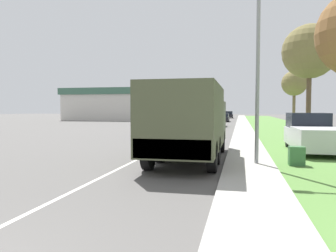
{
  "coord_description": "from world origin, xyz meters",
  "views": [
    {
      "loc": [
        4.16,
        -2.24,
        2.1
      ],
      "look_at": [
        0.87,
        12.61,
        1.31
      ],
      "focal_mm": 35.0,
      "sensor_mm": 36.0,
      "label": 1
    }
  ],
  "objects_px": {
    "car_second_ahead": "(217,121)",
    "car_farthest_ahead": "(229,115)",
    "car_third_ahead": "(224,118)",
    "lamp_post": "(252,41)",
    "car_fourth_ahead": "(209,116)",
    "military_truck": "(190,120)",
    "car_nearest_ahead": "(158,127)",
    "pickup_truck": "(312,133)"
  },
  "relations": [
    {
      "from": "car_fourth_ahead",
      "to": "lamp_post",
      "type": "bearing_deg",
      "value": -83.19
    },
    {
      "from": "car_second_ahead",
      "to": "car_third_ahead",
      "type": "relative_size",
      "value": 0.93
    },
    {
      "from": "car_farthest_ahead",
      "to": "lamp_post",
      "type": "distance_m",
      "value": 63.95
    },
    {
      "from": "car_third_ahead",
      "to": "pickup_truck",
      "type": "height_order",
      "value": "pickup_truck"
    },
    {
      "from": "car_second_ahead",
      "to": "car_fourth_ahead",
      "type": "relative_size",
      "value": 0.88
    },
    {
      "from": "car_fourth_ahead",
      "to": "car_farthest_ahead",
      "type": "bearing_deg",
      "value": 67.52
    },
    {
      "from": "car_nearest_ahead",
      "to": "car_farthest_ahead",
      "type": "relative_size",
      "value": 1.06
    },
    {
      "from": "military_truck",
      "to": "car_nearest_ahead",
      "type": "bearing_deg",
      "value": 110.3
    },
    {
      "from": "car_fourth_ahead",
      "to": "car_farthest_ahead",
      "type": "distance_m",
      "value": 9.35
    },
    {
      "from": "military_truck",
      "to": "car_third_ahead",
      "type": "height_order",
      "value": "military_truck"
    },
    {
      "from": "military_truck",
      "to": "car_farthest_ahead",
      "type": "xyz_separation_m",
      "value": [
        -0.63,
        62.97,
        -0.94
      ]
    },
    {
      "from": "pickup_truck",
      "to": "lamp_post",
      "type": "distance_m",
      "value": 6.93
    },
    {
      "from": "car_second_ahead",
      "to": "car_nearest_ahead",
      "type": "bearing_deg",
      "value": -103.09
    },
    {
      "from": "military_truck",
      "to": "car_second_ahead",
      "type": "bearing_deg",
      "value": 91.51
    },
    {
      "from": "car_third_ahead",
      "to": "car_second_ahead",
      "type": "bearing_deg",
      "value": -89.93
    },
    {
      "from": "car_third_ahead",
      "to": "lamp_post",
      "type": "relative_size",
      "value": 0.61
    },
    {
      "from": "car_third_ahead",
      "to": "car_fourth_ahead",
      "type": "relative_size",
      "value": 0.94
    },
    {
      "from": "car_second_ahead",
      "to": "military_truck",
      "type": "bearing_deg",
      "value": -88.49
    },
    {
      "from": "car_nearest_ahead",
      "to": "lamp_post",
      "type": "relative_size",
      "value": 0.56
    },
    {
      "from": "military_truck",
      "to": "lamp_post",
      "type": "bearing_deg",
      "value": -18.46
    },
    {
      "from": "lamp_post",
      "to": "car_farthest_ahead",
      "type": "bearing_deg",
      "value": 92.7
    },
    {
      "from": "car_nearest_ahead",
      "to": "car_second_ahead",
      "type": "height_order",
      "value": "car_nearest_ahead"
    },
    {
      "from": "car_second_ahead",
      "to": "car_farthest_ahead",
      "type": "relative_size",
      "value": 1.09
    },
    {
      "from": "military_truck",
      "to": "pickup_truck",
      "type": "xyz_separation_m",
      "value": [
        5.48,
        4.21,
        -0.77
      ]
    },
    {
      "from": "military_truck",
      "to": "car_fourth_ahead",
      "type": "xyz_separation_m",
      "value": [
        -4.2,
        54.34,
        -1.02
      ]
    },
    {
      "from": "car_second_ahead",
      "to": "lamp_post",
      "type": "distance_m",
      "value": 27.54
    },
    {
      "from": "car_fourth_ahead",
      "to": "pickup_truck",
      "type": "bearing_deg",
      "value": -79.07
    },
    {
      "from": "car_third_ahead",
      "to": "car_farthest_ahead",
      "type": "xyz_separation_m",
      "value": [
        0.08,
        21.38,
        0.08
      ]
    },
    {
      "from": "military_truck",
      "to": "car_fourth_ahead",
      "type": "height_order",
      "value": "military_truck"
    },
    {
      "from": "pickup_truck",
      "to": "military_truck",
      "type": "bearing_deg",
      "value": -142.44
    },
    {
      "from": "car_second_ahead",
      "to": "car_farthest_ahead",
      "type": "xyz_separation_m",
      "value": [
        0.06,
        36.67,
        0.03
      ]
    },
    {
      "from": "car_nearest_ahead",
      "to": "lamp_post",
      "type": "bearing_deg",
      "value": -61.52
    },
    {
      "from": "car_second_ahead",
      "to": "lamp_post",
      "type": "bearing_deg",
      "value": -83.53
    },
    {
      "from": "car_second_ahead",
      "to": "lamp_post",
      "type": "xyz_separation_m",
      "value": [
        3.07,
        -27.1,
        3.86
      ]
    },
    {
      "from": "car_nearest_ahead",
      "to": "car_second_ahead",
      "type": "distance_m",
      "value": 15.4
    },
    {
      "from": "car_nearest_ahead",
      "to": "military_truck",
      "type": "bearing_deg",
      "value": -69.7
    },
    {
      "from": "pickup_truck",
      "to": "lamp_post",
      "type": "xyz_separation_m",
      "value": [
        -3.1,
        -5.01,
        3.65
      ]
    },
    {
      "from": "military_truck",
      "to": "car_third_ahead",
      "type": "bearing_deg",
      "value": 90.98
    },
    {
      "from": "military_truck",
      "to": "pickup_truck",
      "type": "height_order",
      "value": "military_truck"
    },
    {
      "from": "car_fourth_ahead",
      "to": "pickup_truck",
      "type": "height_order",
      "value": "pickup_truck"
    },
    {
      "from": "car_third_ahead",
      "to": "lamp_post",
      "type": "xyz_separation_m",
      "value": [
        3.09,
        -42.39,
        3.9
      ]
    },
    {
      "from": "car_second_ahead",
      "to": "car_farthest_ahead",
      "type": "height_order",
      "value": "car_farthest_ahead"
    }
  ]
}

